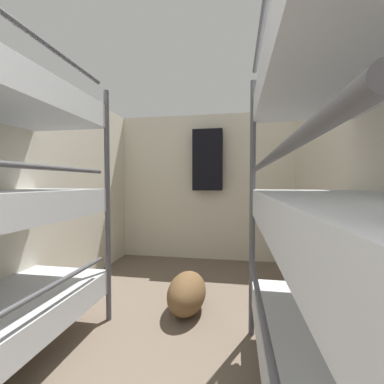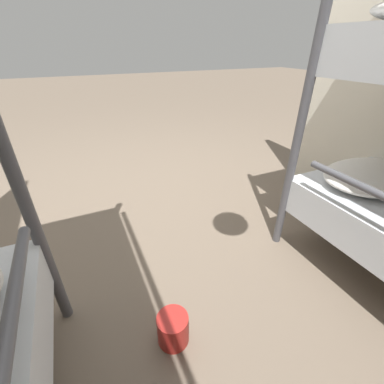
% 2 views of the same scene
% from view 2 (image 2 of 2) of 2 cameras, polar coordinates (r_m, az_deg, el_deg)
% --- Properties ---
extents(ground_plane, '(20.00, 20.00, 0.00)m').
position_cam_2_polar(ground_plane, '(1.85, -8.08, -5.09)').
color(ground_plane, '#6B5B4C').
extents(tin_can, '(0.13, 0.13, 0.14)m').
position_cam_2_polar(tin_can, '(1.17, -4.24, -28.06)').
color(tin_can, '#AD231E').
rests_on(tin_can, ground_plane).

